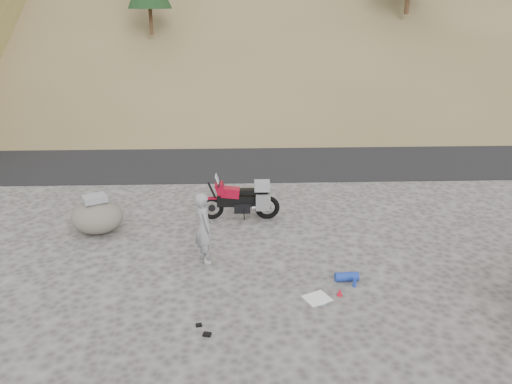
% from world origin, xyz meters
% --- Properties ---
extents(ground, '(140.00, 140.00, 0.00)m').
position_xyz_m(ground, '(0.00, 0.00, 0.00)').
color(ground, '#464341').
rests_on(ground, ground).
extents(road, '(120.00, 7.00, 0.05)m').
position_xyz_m(road, '(0.00, 9.00, 0.00)').
color(road, black).
rests_on(road, ground).
extents(motorcycle, '(2.21, 0.63, 1.31)m').
position_xyz_m(motorcycle, '(0.03, 2.66, 0.56)').
color(motorcycle, black).
rests_on(motorcycle, ground).
extents(man, '(0.60, 0.72, 1.69)m').
position_xyz_m(man, '(-0.90, 0.31, 0.00)').
color(man, gray).
rests_on(man, ground).
extents(boulder, '(1.58, 1.44, 1.04)m').
position_xyz_m(boulder, '(-3.79, 1.94, 0.45)').
color(boulder, '#59534C').
rests_on(boulder, ground).
extents(gear_white_cloth, '(0.64, 0.62, 0.02)m').
position_xyz_m(gear_white_cloth, '(1.48, -1.38, 0.01)').
color(gear_white_cloth, white).
rests_on(gear_white_cloth, ground).
extents(gear_blue_mat, '(0.51, 0.22, 0.20)m').
position_xyz_m(gear_blue_mat, '(2.22, -0.71, 0.10)').
color(gear_blue_mat, '#1A379F').
rests_on(gear_blue_mat, ground).
extents(gear_bottle, '(0.10, 0.10, 0.22)m').
position_xyz_m(gear_bottle, '(2.34, -0.96, 0.11)').
color(gear_bottle, '#1A379F').
rests_on(gear_bottle, ground).
extents(gear_funnel, '(0.14, 0.14, 0.15)m').
position_xyz_m(gear_funnel, '(1.96, -1.28, 0.08)').
color(gear_funnel, red).
rests_on(gear_funnel, ground).
extents(gear_glove_a, '(0.17, 0.14, 0.04)m').
position_xyz_m(gear_glove_a, '(-0.70, -2.50, 0.02)').
color(gear_glove_a, black).
rests_on(gear_glove_a, ground).
extents(gear_glove_b, '(0.13, 0.11, 0.04)m').
position_xyz_m(gear_glove_b, '(-0.87, -2.21, 0.02)').
color(gear_glove_b, black).
rests_on(gear_glove_b, ground).
extents(gear_blue_cloth, '(0.32, 0.28, 0.01)m').
position_xyz_m(gear_blue_cloth, '(1.47, -1.53, 0.01)').
color(gear_blue_cloth, '#97CBE9').
rests_on(gear_blue_cloth, ground).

